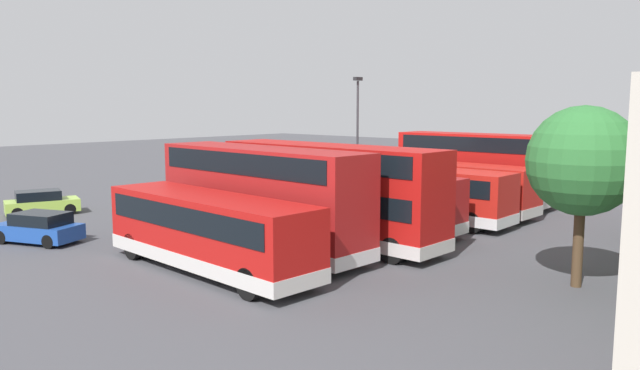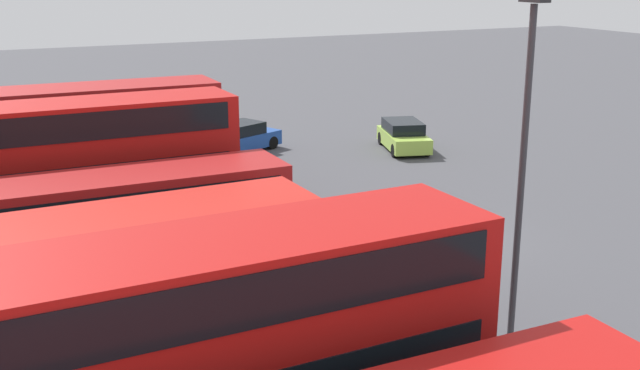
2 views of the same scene
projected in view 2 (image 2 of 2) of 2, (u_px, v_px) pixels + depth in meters
ground_plane at (438, 238)px, 26.22m from camera, size 140.00×140.00×0.00m
bus_double_decker_second at (215, 358)px, 13.19m from camera, size 2.77×10.13×4.55m
bus_single_deck_third at (168, 313)px, 16.79m from camera, size 2.79×11.86×2.95m
bus_single_deck_fourth at (106, 265)px, 19.46m from camera, size 2.77×10.95×2.95m
bus_single_deck_fifth at (107, 219)px, 22.97m from camera, size 2.73×10.91×2.95m
bus_double_decker_sixth at (56, 167)px, 25.55m from camera, size 2.71×11.98×4.55m
bus_double_decker_seventh at (68, 144)px, 28.81m from camera, size 2.92×11.26×4.55m
bus_single_deck_far_end at (32, 149)px, 31.69m from camera, size 2.94×10.58×2.95m
car_hatchback_silver at (403, 136)px, 38.48m from camera, size 4.32×2.91×1.43m
car_small_green at (240, 137)px, 38.13m from camera, size 3.19×4.32×1.43m
lamp_post_tall at (524, 149)px, 17.66m from camera, size 0.70×0.30×8.29m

